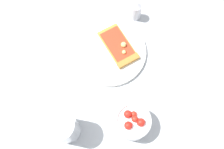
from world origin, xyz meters
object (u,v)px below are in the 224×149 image
(pizza_slice_main, at_px, (120,48))
(pepper_shaker, at_px, (136,11))
(salad_bowl, at_px, (132,122))
(soda_glass, at_px, (64,128))
(plate, at_px, (109,51))

(pizza_slice_main, bearing_deg, pepper_shaker, -51.64)
(pizza_slice_main, bearing_deg, salad_bowl, 159.44)
(salad_bowl, xyz_separation_m, soda_glass, (0.08, 0.19, 0.03))
(soda_glass, xyz_separation_m, pepper_shaker, (0.26, -0.40, -0.03))
(salad_bowl, xyz_separation_m, pepper_shaker, (0.34, -0.21, -0.00))
(pizza_slice_main, relative_size, salad_bowl, 1.48)
(pizza_slice_main, xyz_separation_m, pepper_shaker, (0.09, -0.12, 0.02))
(plate, height_order, pizza_slice_main, pizza_slice_main)
(salad_bowl, height_order, pepper_shaker, salad_bowl)
(plate, bearing_deg, pepper_shaker, -61.74)
(pizza_slice_main, xyz_separation_m, salad_bowl, (-0.25, 0.09, 0.02))
(plate, xyz_separation_m, pepper_shaker, (0.08, -0.15, 0.03))
(pizza_slice_main, bearing_deg, plate, 74.04)
(salad_bowl, bearing_deg, plate, -12.29)
(pizza_slice_main, distance_m, salad_bowl, 0.26)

